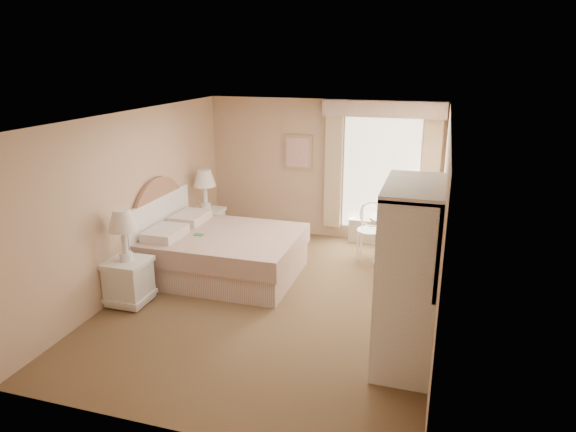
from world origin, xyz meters
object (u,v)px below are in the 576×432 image
(nightstand_near, at_px, (127,270))
(armoire, at_px, (408,290))
(bed, at_px, (217,251))
(cafe_chair, at_px, (371,226))
(nightstand_far, at_px, (206,217))
(round_table, at_px, (393,233))

(nightstand_near, relative_size, armoire, 0.65)
(bed, distance_m, cafe_chair, 2.57)
(nightstand_far, relative_size, cafe_chair, 1.43)
(bed, bearing_deg, cafe_chair, 33.41)
(round_table, relative_size, armoire, 0.40)
(nightstand_far, bearing_deg, bed, -58.44)
(nightstand_near, distance_m, nightstand_far, 2.42)
(nightstand_near, xyz_separation_m, nightstand_far, (0.00, 2.42, 0.01))
(bed, bearing_deg, armoire, -27.14)
(nightstand_near, distance_m, cafe_chair, 3.90)
(armoire, bearing_deg, cafe_chair, 105.11)
(nightstand_near, height_order, round_table, nightstand_near)
(bed, relative_size, nightstand_near, 1.73)
(nightstand_far, xyz_separation_m, cafe_chair, (2.87, 0.23, 0.04))
(nightstand_far, xyz_separation_m, round_table, (3.25, -0.04, 0.03))
(nightstand_far, bearing_deg, armoire, -36.30)
(nightstand_near, relative_size, round_table, 1.63)
(cafe_chair, bearing_deg, round_table, -34.59)
(round_table, relative_size, cafe_chair, 0.86)
(nightstand_near, distance_m, armoire, 3.68)
(nightstand_far, distance_m, armoire, 4.54)
(nightstand_far, relative_size, armoire, 0.66)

